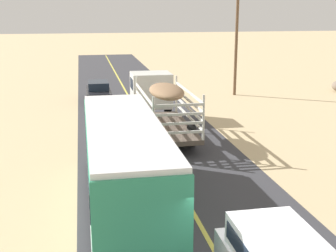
{
  "coord_description": "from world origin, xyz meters",
  "views": [
    {
      "loc": [
        -3.61,
        -9.91,
        6.99
      ],
      "look_at": [
        0.0,
        9.12,
        1.93
      ],
      "focal_mm": 48.81,
      "sensor_mm": 36.0,
      "label": 1
    }
  ],
  "objects_px": {
    "bus": "(124,163)",
    "car_far": "(98,92)",
    "livestock_truck": "(157,97)",
    "power_pole_mid": "(236,39)"
  },
  "relations": [
    {
      "from": "bus",
      "to": "car_far",
      "type": "height_order",
      "value": "bus"
    },
    {
      "from": "livestock_truck",
      "to": "car_far",
      "type": "xyz_separation_m",
      "value": [
        -3.16,
        8.29,
        -1.1
      ]
    },
    {
      "from": "bus",
      "to": "car_far",
      "type": "relative_size",
      "value": 2.27
    },
    {
      "from": "car_far",
      "to": "power_pole_mid",
      "type": "bearing_deg",
      "value": 2.17
    },
    {
      "from": "livestock_truck",
      "to": "power_pole_mid",
      "type": "distance_m",
      "value": 12.08
    },
    {
      "from": "livestock_truck",
      "to": "car_far",
      "type": "distance_m",
      "value": 8.94
    },
    {
      "from": "livestock_truck",
      "to": "car_far",
      "type": "bearing_deg",
      "value": 110.85
    },
    {
      "from": "livestock_truck",
      "to": "car_far",
      "type": "relative_size",
      "value": 2.2
    },
    {
      "from": "bus",
      "to": "livestock_truck",
      "type": "bearing_deg",
      "value": 75.26
    },
    {
      "from": "livestock_truck",
      "to": "bus",
      "type": "relative_size",
      "value": 0.97
    }
  ]
}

